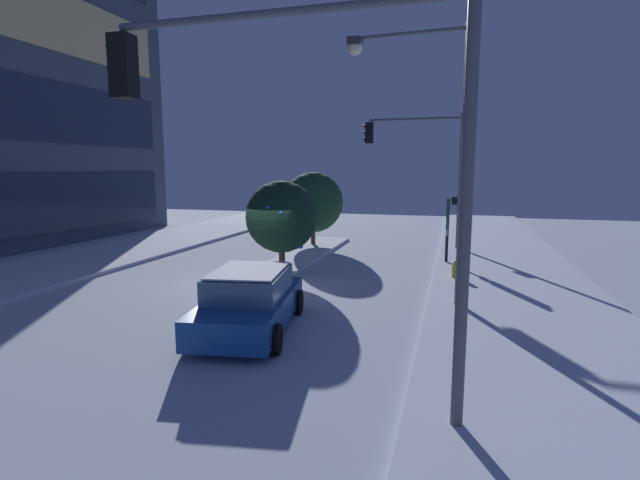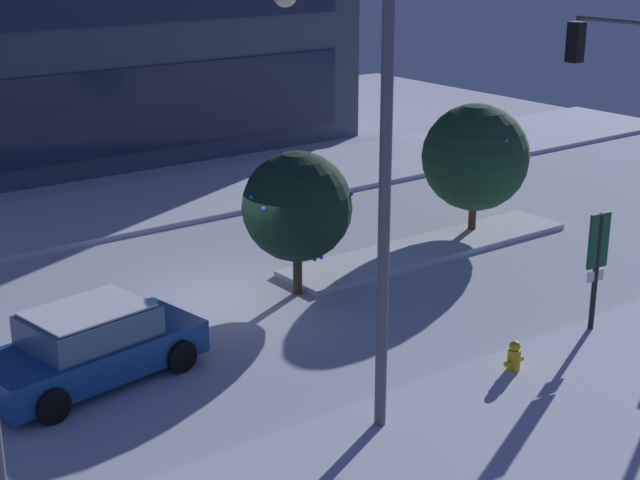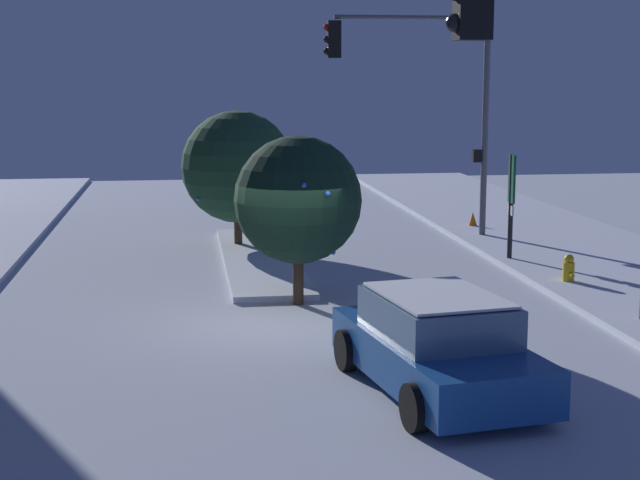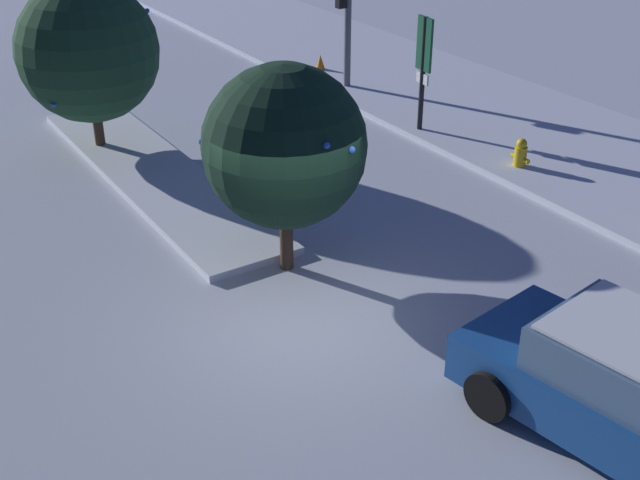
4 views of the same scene
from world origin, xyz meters
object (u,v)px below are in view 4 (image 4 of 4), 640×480
Objects in this scene: decorated_tree_median at (284,146)px; decorated_tree_left_of_median at (88,51)px; fire_hydrant at (520,156)px; parking_info_sign at (423,62)px; car_near at (639,394)px; construction_cone at (320,64)px.

decorated_tree_left_of_median is (6.72, 0.84, 0.07)m from decorated_tree_median.
fire_hydrant is 0.27× the size of parking_info_sign.
decorated_tree_median is (-0.79, 6.13, 1.81)m from fire_hydrant.
decorated_tree_median is (5.86, 1.36, 1.45)m from car_near.
construction_cone is at bearing -73.02° from decorated_tree_left_of_median.
fire_hydrant is at bearing -82.65° from decorated_tree_median.
fire_hydrant is 0.20× the size of decorated_tree_left_of_median.
car_near is 12.86m from decorated_tree_left_of_median.
decorated_tree_median reaches higher than car_near.
decorated_tree_left_of_median reaches higher than car_near.
parking_info_sign is (9.49, -4.39, 1.01)m from car_near.
decorated_tree_median reaches higher than parking_info_sign.
decorated_tree_median is at bearing 4.13° from car_near.
parking_info_sign is 0.79× the size of decorated_tree_median.
decorated_tree_median is at bearing 38.29° from parking_info_sign.
decorated_tree_median is (-3.64, 5.75, 0.44)m from parking_info_sign.
parking_info_sign is at bearing -33.79° from car_near.
car_near is at bearing 161.16° from construction_cone.
construction_cone is at bearing -91.09° from parking_info_sign.
decorated_tree_left_of_median is at bearing 7.12° from decorated_tree_median.
decorated_tree_left_of_median is 6.79× the size of construction_cone.
parking_info_sign is 0.73× the size of decorated_tree_left_of_median.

